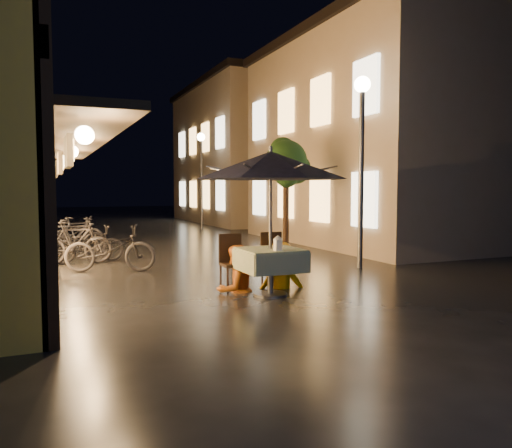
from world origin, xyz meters
name	(u,v)px	position (x,y,z in m)	size (l,w,h in m)	color
ground	(278,297)	(0.00, 0.00, 0.00)	(90.00, 90.00, 0.00)	black
east_building_near	(394,140)	(7.49, 6.50, 3.41)	(7.30, 9.30, 6.80)	gray
east_building_far	(258,155)	(7.49, 18.00, 3.66)	(7.30, 10.30, 7.30)	gray
street_tree	(286,164)	(2.41, 4.51, 2.42)	(1.43, 1.20, 3.15)	black
streetlamp_near	(362,137)	(3.00, 2.00, 2.92)	(0.36, 0.36, 4.23)	#59595E
streetlamp_far	(201,163)	(3.00, 14.00, 2.92)	(0.36, 0.36, 4.23)	#59595E
cafe_table	(270,260)	(-0.07, 0.15, 0.59)	(0.99, 0.99, 0.78)	#59595E
patio_umbrella	(271,165)	(-0.07, 0.15, 2.15)	(2.53, 2.53, 2.46)	#59595E
cafe_chair_left	(232,259)	(-0.47, 0.89, 0.54)	(0.42, 0.42, 0.97)	black
cafe_chair_right	(273,256)	(0.33, 0.89, 0.54)	(0.42, 0.42, 0.97)	black
table_lantern	(278,242)	(-0.07, -0.13, 0.92)	(0.16, 0.16, 0.25)	white
person_orange	(235,246)	(-0.48, 0.72, 0.78)	(0.76, 0.59, 1.56)	#CC681C
person_yellow	(281,244)	(0.39, 0.71, 0.79)	(1.02, 0.59, 1.58)	#DE9700
bicycle_0	(110,248)	(-2.21, 3.64, 0.50)	(0.66, 1.91, 1.00)	black
bicycle_1	(75,243)	(-2.83, 5.05, 0.51)	(0.48, 1.68, 1.01)	black
bicycle_2	(88,244)	(-2.54, 5.21, 0.44)	(0.59, 1.68, 0.88)	black
bicycle_3	(75,238)	(-2.75, 6.43, 0.49)	(0.46, 1.64, 0.98)	black
bicycle_4	(72,233)	(-2.74, 8.12, 0.48)	(0.64, 1.84, 0.97)	black
bicycle_5	(78,234)	(-2.60, 7.85, 0.48)	(0.45, 1.61, 0.97)	black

